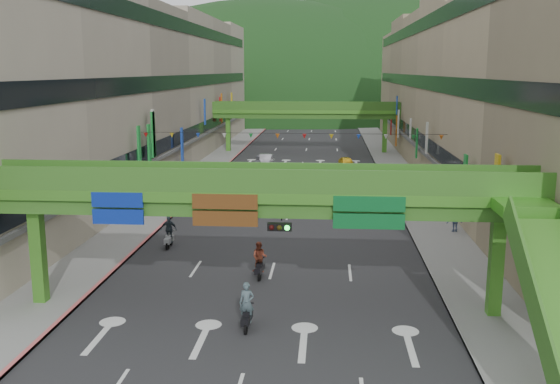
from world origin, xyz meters
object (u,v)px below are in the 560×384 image
Objects in this scene: scooter_rider_mid at (260,259)px; car_silver at (266,161)px; overpass_near at (279,209)px; scooter_rider_near at (247,307)px; car_yellow at (347,163)px; pedestrian_red at (421,196)px.

scooter_rider_mid is 40.91m from car_silver.
overpass_near reaches higher than scooter_rider_near.
scooter_rider_near is at bearing -88.40° from scooter_rider_mid.
car_silver is at bearing 96.50° from overpass_near.
scooter_rider_mid is at bearing -80.97° from car_silver.
scooter_rider_mid is at bearing 105.80° from overpass_near.
overpass_near is at bearing -79.71° from car_silver.
car_yellow is (5.95, 39.98, -0.41)m from scooter_rider_mid.
pedestrian_red is (11.62, 27.33, -0.27)m from scooter_rider_near.
scooter_rider_near is 0.50× the size of car_silver.
pedestrian_red is (11.82, 20.27, -0.30)m from scooter_rider_mid.
overpass_near reaches higher than scooter_rider_mid.
scooter_rider_mid reaches higher than car_silver.
overpass_near is 12.76× the size of scooter_rider_near.
scooter_rider_near reaches higher than car_yellow.
scooter_rider_near reaches higher than pedestrian_red.
pedestrian_red reaches higher than car_silver.
scooter_rider_mid is (-1.51, 5.35, -4.13)m from overpass_near.
overpass_near is at bearing 52.32° from scooter_rider_near.
car_yellow is 20.56m from pedestrian_red.
car_yellow is at bearing 83.02° from scooter_rider_near.
car_silver is 1.12× the size of car_yellow.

